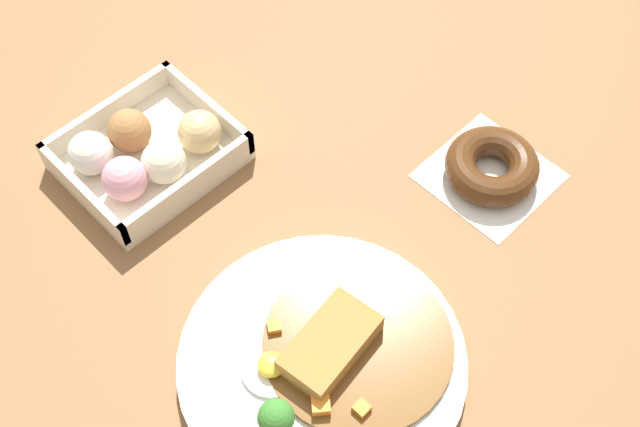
{
  "coord_description": "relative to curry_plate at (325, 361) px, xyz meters",
  "views": [
    {
      "loc": [
        -0.29,
        -0.37,
        0.77
      ],
      "look_at": [
        0.04,
        -0.02,
        0.03
      ],
      "focal_mm": 47.29,
      "sensor_mm": 36.0,
      "label": 1
    }
  ],
  "objects": [
    {
      "name": "curry_plate",
      "position": [
        0.0,
        0.0,
        0.0
      ],
      "size": [
        0.28,
        0.28,
        0.06
      ],
      "color": "white",
      "rests_on": "ground_plane"
    },
    {
      "name": "ground_plane",
      "position": [
        0.06,
        0.13,
        -0.01
      ],
      "size": [
        1.6,
        1.6,
        0.0
      ],
      "primitive_type": "plane",
      "color": "brown"
    },
    {
      "name": "chocolate_ring_donut",
      "position": [
        0.29,
        0.04,
        0.0
      ],
      "size": [
        0.13,
        0.13,
        0.04
      ],
      "color": "white",
      "rests_on": "ground_plane"
    },
    {
      "name": "donut_box",
      "position": [
        0.02,
        0.31,
        0.01
      ],
      "size": [
        0.18,
        0.15,
        0.06
      ],
      "color": "beige",
      "rests_on": "ground_plane"
    }
  ]
}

